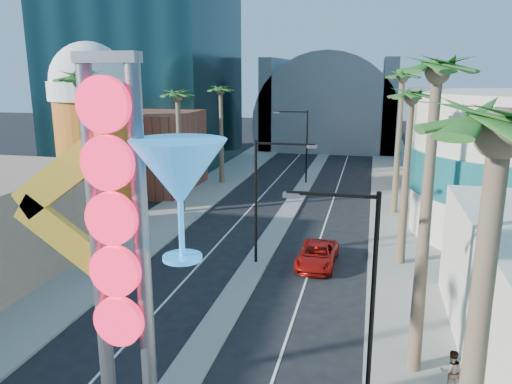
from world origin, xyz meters
name	(u,v)px	position (x,y,z in m)	size (l,w,h in m)	color
sidewalk_west	(196,198)	(-9.50, 35.00, 0.07)	(5.00, 100.00, 0.15)	gray
sidewalk_east	(399,210)	(9.50, 35.00, 0.07)	(5.00, 100.00, 0.15)	gray
median	(298,196)	(0.00, 38.00, 0.07)	(1.60, 84.00, 0.15)	gray
brick_filler_west	(146,151)	(-16.00, 38.00, 4.00)	(10.00, 10.00, 8.00)	brown
filler_east	(459,138)	(16.00, 48.00, 5.00)	(10.00, 20.00, 10.00)	#9A7D63
beer_mug	(92,121)	(-17.00, 30.00, 7.84)	(7.00, 7.00, 14.50)	#BE6419
canopy	(330,120)	(0.00, 72.00, 4.31)	(22.00, 16.00, 22.00)	slate
neon_sign	(145,244)	(0.82, 2.96, 7.31)	(6.53, 2.60, 12.55)	gray
streetlight_0	(264,190)	(0.55, 20.00, 4.88)	(3.79, 0.25, 8.00)	black
streetlight_1	(302,139)	(-0.55, 44.00, 4.88)	(3.79, 0.25, 8.00)	black
streetlight_2	(361,276)	(6.72, 8.00, 4.83)	(3.45, 0.25, 8.00)	black
palm_1	(82,94)	(-9.00, 16.00, 10.82)	(2.40, 2.40, 12.70)	brown
palm_2	(178,103)	(-9.00, 30.00, 9.48)	(2.40, 2.40, 11.20)	brown
palm_3	(221,96)	(-9.00, 42.00, 9.48)	(2.40, 2.40, 11.20)	brown
palm_4	(496,170)	(9.00, 0.00, 10.38)	(2.40, 2.40, 12.20)	brown
palm_5	(436,93)	(9.00, 10.00, 11.27)	(2.40, 2.40, 13.20)	brown
palm_6	(411,108)	(9.00, 22.00, 9.93)	(2.40, 2.40, 11.70)	brown
palm_7	(402,86)	(9.00, 34.00, 10.82)	(2.40, 2.40, 12.70)	brown
red_pickup	(317,255)	(3.85, 20.63, 0.70)	(2.32, 5.03, 1.40)	#A0100C
pedestrian_b	(451,371)	(10.25, 8.76, 0.99)	(0.82, 0.64, 1.69)	gray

